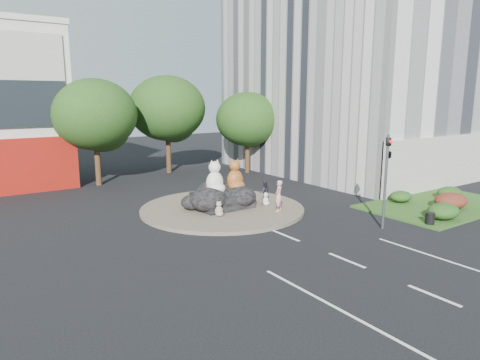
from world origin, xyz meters
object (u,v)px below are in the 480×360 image
at_px(pedestrian_pink, 279,196).
at_px(pedestrian_dark, 264,192).
at_px(cat_white, 215,177).
at_px(kitten_white, 266,199).
at_px(litter_bin, 430,218).
at_px(kitten_calico, 219,209).
at_px(cat_tabby, 235,175).

xyz_separation_m(pedestrian_pink, pedestrian_dark, (0.41, 1.89, -0.19)).
height_order(cat_white, kitten_white, cat_white).
bearing_deg(cat_white, pedestrian_dark, -17.88).
xyz_separation_m(pedestrian_dark, litter_bin, (4.86, -8.32, -0.51)).
height_order(pedestrian_dark, litter_bin, pedestrian_dark).
bearing_deg(pedestrian_dark, litter_bin, 142.12).
xyz_separation_m(cat_white, kitten_calico, (-0.66, -1.54, -1.50)).
height_order(pedestrian_pink, pedestrian_dark, pedestrian_pink).
distance_m(cat_tabby, kitten_white, 2.43).
height_order(kitten_white, litter_bin, kitten_white).
bearing_deg(kitten_white, cat_tabby, 94.51).
xyz_separation_m(cat_tabby, kitten_white, (1.49, -1.20, -1.49)).
bearing_deg(kitten_calico, pedestrian_pink, 26.45).
distance_m(cat_tabby, pedestrian_pink, 3.15).
relative_size(cat_white, litter_bin, 3.36).
bearing_deg(cat_white, pedestrian_pink, -48.18).
distance_m(kitten_white, pedestrian_pink, 1.59).
bearing_deg(pedestrian_dark, cat_tabby, -3.68).
bearing_deg(cat_white, litter_bin, -53.52).
height_order(kitten_white, pedestrian_dark, pedestrian_dark).
height_order(cat_tabby, pedestrian_pink, cat_tabby).
xyz_separation_m(kitten_white, pedestrian_pink, (-0.21, -1.50, 0.50)).
bearing_deg(pedestrian_dark, kitten_white, 84.28).
xyz_separation_m(cat_white, pedestrian_pink, (2.81, -2.61, -1.02)).
bearing_deg(pedestrian_pink, pedestrian_dark, -134.41).
relative_size(cat_tabby, pedestrian_pink, 1.10).
relative_size(cat_tabby, kitten_calico, 2.26).
height_order(cat_white, pedestrian_dark, cat_white).
height_order(cat_white, cat_tabby, cat_white).
bearing_deg(kitten_calico, cat_white, 110.18).
distance_m(cat_white, pedestrian_pink, 3.97).
bearing_deg(kitten_calico, pedestrian_dark, 55.47).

